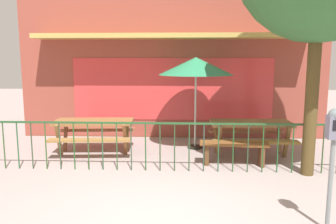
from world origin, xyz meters
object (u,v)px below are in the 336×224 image
Objects in this scene: parking_meter_near at (334,137)px; patio_bench at (234,148)px; picnic_table_left at (94,127)px; patio_umbrella at (196,67)px; picnic_table_right at (251,129)px.

patio_bench is at bearing 106.68° from parking_meter_near.
picnic_table_left reaches higher than patio_bench.
picnic_table_left is 2.79m from patio_umbrella.
patio_bench is 2.95m from parking_meter_near.
patio_umbrella is at bearing 156.15° from picnic_table_right.
picnic_table_right is 1.29× the size of patio_bench.
patio_umbrella reaches higher than picnic_table_right.
picnic_table_left is 5.27m from parking_meter_near.
patio_bench is (0.76, -1.32, -1.64)m from patio_umbrella.
patio_umbrella is at bearing 13.02° from picnic_table_left.
picnic_table_right reaches higher than patio_bench.
picnic_table_right is 1.94m from patio_umbrella.
picnic_table_right is at bearing -0.03° from picnic_table_left.
picnic_table_right is 0.82× the size of patio_umbrella.
picnic_table_right is 3.53m from parking_meter_near.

